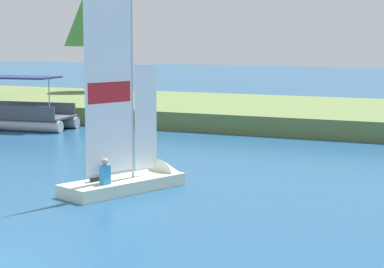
# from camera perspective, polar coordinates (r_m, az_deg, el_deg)

# --- Properties ---
(shore_bank) EXTENTS (80.00, 12.33, 0.94)m
(shore_bank) POSITION_cam_1_polar(r_m,az_deg,el_deg) (40.30, 9.03, 1.55)
(shore_bank) COLOR #5B703D
(shore_bank) RESTS_ON ground
(shoreline_tree_centre) EXTENTS (3.46, 3.46, 7.40)m
(shoreline_tree_centre) POSITION_cam_1_polar(r_m,az_deg,el_deg) (50.37, -8.10, 9.27)
(shoreline_tree_centre) COLOR brown
(shoreline_tree_centre) RESTS_ON shore_bank
(sailboat) EXTENTS (2.83, 4.72, 6.58)m
(sailboat) POSITION_cam_1_polar(r_m,az_deg,el_deg) (22.83, -4.08, -3.00)
(sailboat) COLOR silver
(sailboat) RESTS_ON ground
(pontoon_boat) EXTENTS (5.70, 3.08, 2.69)m
(pontoon_boat) POSITION_cam_1_polar(r_m,az_deg,el_deg) (38.21, -13.29, 1.41)
(pontoon_boat) COLOR #B2B2B7
(pontoon_boat) RESTS_ON ground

